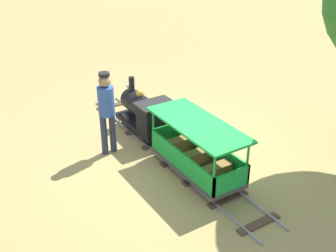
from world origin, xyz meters
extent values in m
plane|color=#A38C51|center=(0.00, 0.00, 0.00)|extent=(60.00, 60.00, 0.00)
cube|color=gray|center=(-0.26, 0.23, 0.02)|extent=(0.03, 5.70, 0.04)
cube|color=gray|center=(0.26, 0.23, 0.02)|extent=(0.03, 5.70, 0.04)
cube|color=#4C3828|center=(0.00, -2.27, 0.01)|extent=(0.77, 0.14, 0.03)
cube|color=#4C3828|center=(0.00, -1.56, 0.01)|extent=(0.77, 0.14, 0.03)
cube|color=#4C3828|center=(0.00, -0.84, 0.01)|extent=(0.77, 0.14, 0.03)
cube|color=#4C3828|center=(0.00, -0.13, 0.01)|extent=(0.77, 0.14, 0.03)
cube|color=#4C3828|center=(0.00, 0.58, 0.01)|extent=(0.77, 0.14, 0.03)
cube|color=#4C3828|center=(0.00, 1.29, 0.01)|extent=(0.77, 0.14, 0.03)
cube|color=#4C3828|center=(0.00, 2.01, 0.01)|extent=(0.77, 0.14, 0.03)
cube|color=#4C3828|center=(0.00, 2.72, 0.01)|extent=(0.77, 0.14, 0.03)
cube|color=black|center=(0.00, 1.18, 0.21)|extent=(0.65, 1.40, 0.10)
cylinder|color=black|center=(0.00, 1.38, 0.56)|extent=(0.44, 0.85, 0.44)
cylinder|color=#B7932D|center=(0.00, 1.80, 0.56)|extent=(0.37, 0.02, 0.37)
cylinder|color=black|center=(0.00, 1.67, 0.93)|extent=(0.12, 0.12, 0.29)
sphere|color=#B7932D|center=(0.00, 1.33, 0.83)|extent=(0.16, 0.16, 0.16)
cube|color=black|center=(0.00, 0.70, 0.54)|extent=(0.65, 0.45, 0.55)
cube|color=black|center=(0.00, 0.70, 0.83)|extent=(0.73, 0.53, 0.04)
sphere|color=#F2EAB2|center=(0.00, 1.83, 0.82)|extent=(0.10, 0.10, 0.10)
cylinder|color=#2D2D2D|center=(-0.26, 1.53, 0.20)|extent=(0.05, 0.32, 0.32)
cylinder|color=#2D2D2D|center=(0.26, 1.53, 0.20)|extent=(0.05, 0.32, 0.32)
cylinder|color=#2D2D2D|center=(-0.26, 0.83, 0.20)|extent=(0.05, 0.32, 0.32)
cylinder|color=#2D2D2D|center=(0.26, 0.83, 0.20)|extent=(0.05, 0.32, 0.32)
cube|color=#3F3F3F|center=(0.00, -0.67, 0.18)|extent=(0.73, 1.90, 0.08)
cube|color=green|center=(-0.34, -0.67, 0.40)|extent=(0.04, 1.90, 0.35)
cube|color=green|center=(0.34, -0.67, 0.40)|extent=(0.04, 1.90, 0.35)
cube|color=green|center=(0.00, 0.26, 0.40)|extent=(0.73, 0.04, 0.35)
cube|color=green|center=(0.00, -1.60, 0.40)|extent=(0.73, 0.04, 0.35)
cylinder|color=green|center=(-0.33, 0.23, 0.59)|extent=(0.04, 0.04, 0.75)
cylinder|color=green|center=(0.33, 0.23, 0.59)|extent=(0.04, 0.04, 0.75)
cylinder|color=green|center=(-0.33, -1.57, 0.59)|extent=(0.04, 0.04, 0.75)
cylinder|color=green|center=(0.33, -1.57, 0.59)|extent=(0.04, 0.04, 0.75)
cube|color=green|center=(0.00, -0.67, 0.99)|extent=(0.83, 2.00, 0.04)
cube|color=olive|center=(0.00, -1.21, 0.34)|extent=(0.57, 0.20, 0.24)
cube|color=olive|center=(0.00, -0.67, 0.34)|extent=(0.57, 0.20, 0.24)
cube|color=olive|center=(0.00, -0.14, 0.34)|extent=(0.57, 0.20, 0.24)
cylinder|color=#262626|center=(-0.26, -0.01, 0.16)|extent=(0.04, 0.24, 0.24)
cylinder|color=#262626|center=(0.26, -0.01, 0.16)|extent=(0.04, 0.24, 0.24)
cylinder|color=#262626|center=(-0.26, -1.34, 0.16)|extent=(0.04, 0.24, 0.24)
cylinder|color=#262626|center=(0.26, -1.34, 0.16)|extent=(0.04, 0.24, 0.24)
cylinder|color=#282D47|center=(-1.06, 0.83, 0.40)|extent=(0.12, 0.12, 0.80)
cylinder|color=#282D47|center=(-0.88, 0.83, 0.40)|extent=(0.12, 0.12, 0.80)
cylinder|color=#2D4C99|center=(-0.97, 0.83, 1.08)|extent=(0.30, 0.30, 0.55)
sphere|color=#936B4C|center=(-0.97, 0.83, 1.46)|extent=(0.22, 0.22, 0.22)
cylinder|color=black|center=(-0.97, 0.83, 1.59)|extent=(0.20, 0.20, 0.06)
camera|label=1|loc=(-3.74, -5.66, 4.18)|focal=44.88mm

